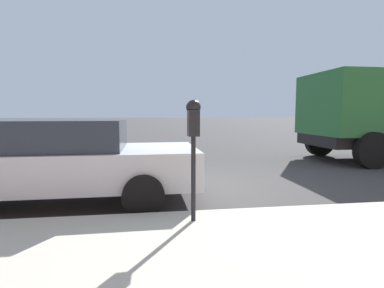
# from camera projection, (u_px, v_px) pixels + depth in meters

# --- Properties ---
(ground_plane) EXTENTS (220.00, 220.00, 0.00)m
(ground_plane) POSITION_uv_depth(u_px,v_px,m) (183.00, 184.00, 6.58)
(ground_plane) COLOR #3D3A3A
(parking_meter) EXTENTS (0.21, 0.19, 1.60)m
(parking_meter) POSITION_uv_depth(u_px,v_px,m) (193.00, 129.00, 3.86)
(parking_meter) COLOR black
(parking_meter) RESTS_ON sidewalk
(car_silver) EXTENTS (2.13, 4.94, 1.44)m
(car_silver) POSITION_uv_depth(u_px,v_px,m) (51.00, 159.00, 5.16)
(car_silver) COLOR #B7BABF
(car_silver) RESTS_ON ground_plane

